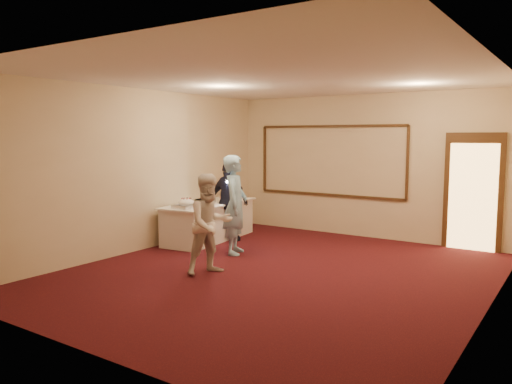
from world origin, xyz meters
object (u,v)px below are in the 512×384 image
plate_stack_a (212,198)px  pavlova_tray (186,204)px  woman (210,224)px  buffet_table (209,221)px  tart (207,203)px  plate_stack_b (229,198)px  guest (229,201)px  man (235,205)px  cupcake_stand (227,190)px

plate_stack_a → pavlova_tray: bearing=-80.7°
pavlova_tray → woman: size_ratio=0.34×
buffet_table → plate_stack_a: 0.47m
plate_stack_a → tart: (0.15, -0.34, -0.05)m
buffet_table → pavlova_tray: size_ratio=4.70×
plate_stack_b → guest: guest is taller
pavlova_tray → tart: (-0.00, 0.61, -0.05)m
plate_stack_b → man: man is taller
cupcake_stand → woman: 3.47m
plate_stack_a → man: 1.45m
buffet_table → woman: size_ratio=1.58×
pavlova_tray → guest: bearing=74.0°
pavlova_tray → buffet_table: bearing=99.7°
plate_stack_a → woman: woman is taller
man → guest: (-0.76, 0.83, -0.08)m
tart → man: (1.05, -0.46, 0.10)m
cupcake_stand → man: 2.15m
buffet_table → cupcake_stand: bearing=104.5°
buffet_table → man: (1.19, -0.71, 0.51)m
plate_stack_b → guest: 0.34m
man → woman: size_ratio=1.15×
plate_stack_a → guest: bearing=3.5°
buffet_table → plate_stack_a: plate_stack_a is taller
plate_stack_b → tart: plate_stack_b is taller
cupcake_stand → man: bearing=-48.6°
plate_stack_b → pavlova_tray: bearing=-93.5°
plate_stack_a → woman: 2.68m
pavlova_tray → plate_stack_b: bearing=86.5°
plate_stack_a → tart: bearing=-65.9°
plate_stack_b → tart: 0.65m
tart → woman: 2.31m
plate_stack_b → tart: size_ratio=0.67×
cupcake_stand → man: size_ratio=0.25×
plate_stack_b → guest: size_ratio=0.11×
pavlova_tray → plate_stack_a: pavlova_tray is taller
plate_stack_a → buffet_table: bearing=-83.4°
buffet_table → pavlova_tray: 0.98m
woman → guest: (-1.23, 2.12, 0.04)m
tart → guest: size_ratio=0.16×
pavlova_tray → woman: (1.51, -1.14, -0.07)m
buffet_table → tart: (0.14, -0.24, 0.41)m
cupcake_stand → guest: 1.03m
buffet_table → tart: size_ratio=9.50×
buffet_table → cupcake_stand: 1.08m
buffet_table → plate_stack_b: bearing=61.2°
tart → man: bearing=-23.9°
plate_stack_a → guest: guest is taller
plate_stack_a → man: (1.20, -0.81, 0.05)m
guest → tart: bearing=58.9°
pavlova_tray → guest: 1.02m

